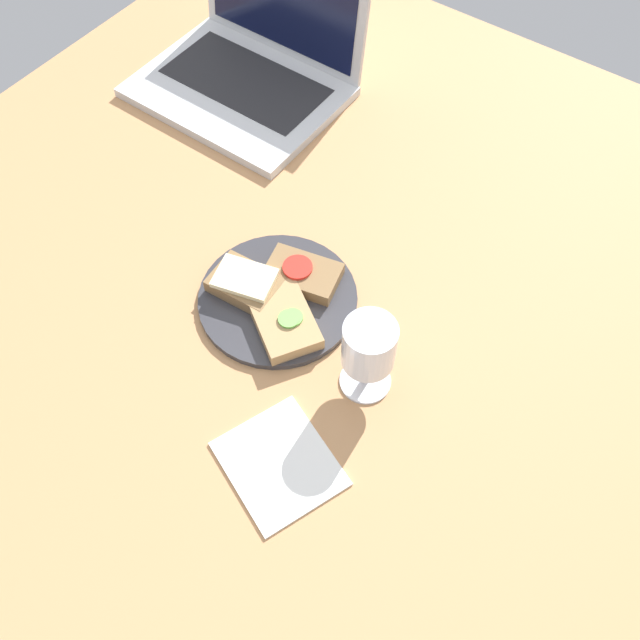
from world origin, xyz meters
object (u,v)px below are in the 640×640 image
(plate, at_px, (278,299))
(sandwich_with_cucumber, at_px, (284,320))
(sandwich_with_tomato, at_px, (302,274))
(wine_glass, at_px, (369,349))
(laptop, at_px, (250,66))
(sandwich_with_cheese, at_px, (245,283))
(napkin, at_px, (279,464))

(plate, bearing_deg, sandwich_with_cucumber, -41.42)
(sandwich_with_tomato, xyz_separation_m, wine_glass, (0.16, -0.08, 0.06))
(plate, distance_m, sandwich_with_tomato, 0.05)
(sandwich_with_cucumber, height_order, laptop, laptop)
(sandwich_with_tomato, bearing_deg, sandwich_with_cheese, -131.64)
(wine_glass, distance_m, napkin, 0.18)
(wine_glass, bearing_deg, sandwich_with_cucumber, 178.41)
(sandwich_with_cheese, bearing_deg, plate, 18.20)
(sandwich_with_cheese, relative_size, sandwich_with_tomato, 0.87)
(sandwich_with_cheese, relative_size, napkin, 0.72)
(sandwich_with_cheese, distance_m, sandwich_with_tomato, 0.08)
(laptop, bearing_deg, sandwich_with_cucumber, -46.29)
(sandwich_with_cucumber, distance_m, laptop, 0.53)
(napkin, bearing_deg, sandwich_with_cheese, 137.73)
(plate, height_order, sandwich_with_cucumber, sandwich_with_cucumber)
(sandwich_with_cheese, bearing_deg, sandwich_with_tomato, 48.36)
(plate, height_order, sandwich_with_tomato, sandwich_with_tomato)
(sandwich_with_cheese, bearing_deg, laptop, 127.82)
(napkin, bearing_deg, wine_glass, 82.24)
(plate, height_order, sandwich_with_cheese, sandwich_with_cheese)
(plate, distance_m, sandwich_with_cucumber, 0.05)
(sandwich_with_tomato, bearing_deg, laptop, 138.14)
(sandwich_with_cucumber, distance_m, sandwich_with_tomato, 0.08)
(sandwich_with_cheese, height_order, napkin, sandwich_with_cheese)
(laptop, bearing_deg, plate, -46.78)
(sandwich_with_cucumber, distance_m, napkin, 0.20)
(wine_glass, height_order, laptop, laptop)
(wine_glass, xyz_separation_m, laptop, (-0.50, 0.38, -0.05))
(sandwich_with_tomato, bearing_deg, wine_glass, -26.53)
(plate, relative_size, wine_glass, 1.77)
(sandwich_with_cheese, relative_size, wine_glass, 0.79)
(sandwich_with_tomato, distance_m, laptop, 0.45)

